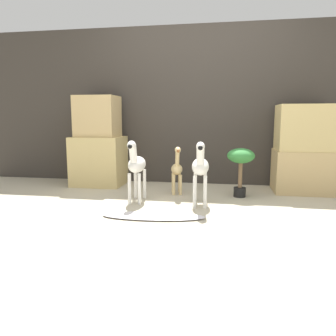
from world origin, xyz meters
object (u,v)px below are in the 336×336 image
(zebra_left, at_px, (136,165))
(giraffe_figurine, at_px, (177,169))
(surfboard, at_px, (152,216))
(potted_palm_front, at_px, (241,160))
(zebra_right, at_px, (200,167))

(zebra_left, xyz_separation_m, giraffe_figurine, (0.39, 0.45, -0.11))
(giraffe_figurine, bearing_deg, surfboard, -95.62)
(giraffe_figurine, height_order, potted_palm_front, giraffe_figurine)
(potted_palm_front, bearing_deg, surfboard, -131.43)
(giraffe_figurine, distance_m, potted_palm_front, 0.78)
(zebra_right, height_order, giraffe_figurine, zebra_right)
(zebra_right, bearing_deg, potted_palm_front, 46.27)
(zebra_left, xyz_separation_m, potted_palm_front, (1.16, 0.43, 0.02))
(zebra_left, bearing_deg, zebra_right, -2.57)
(zebra_right, bearing_deg, surfboard, -129.19)
(zebra_right, relative_size, giraffe_figurine, 1.17)
(potted_palm_front, bearing_deg, giraffe_figurine, 178.61)
(zebra_right, xyz_separation_m, giraffe_figurine, (-0.32, 0.48, -0.11))
(zebra_left, height_order, surfboard, zebra_left)
(zebra_right, height_order, surfboard, zebra_right)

